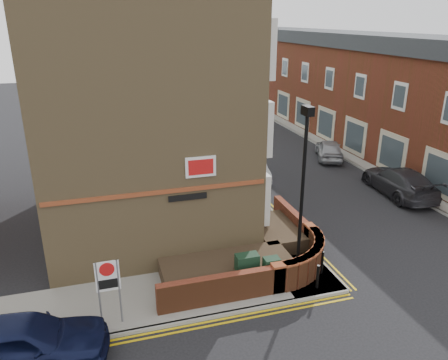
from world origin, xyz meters
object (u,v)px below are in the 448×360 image
lamppost (302,196)px  silver_car_near (254,168)px  utility_cabinet_large (247,270)px  zone_sign (108,281)px  navy_hatchback (22,343)px

lamppost → silver_car_near: (2.30, 10.76, -2.73)m
utility_cabinet_large → zone_sign: bearing=-170.3°
zone_sign → silver_car_near: bearing=52.2°
zone_sign → silver_car_near: 14.54m
lamppost → silver_car_near: lamppost is taller
utility_cabinet_large → silver_car_near: bearing=68.5°
silver_car_near → utility_cabinet_large: bearing=-105.1°
lamppost → silver_car_near: bearing=78.0°
lamppost → navy_hatchback: 9.50m
utility_cabinet_large → navy_hatchback: size_ratio=0.26×
utility_cabinet_large → silver_car_near: utility_cabinet_large is taller
utility_cabinet_large → zone_sign: (-4.70, -0.80, 0.92)m
navy_hatchback → silver_car_near: bearing=-37.6°
navy_hatchback → lamppost: bearing=-74.7°
navy_hatchback → silver_car_near: (11.28, 12.46, -0.17)m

